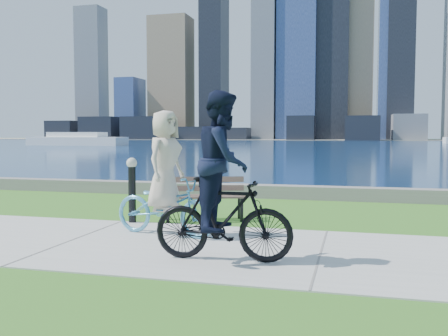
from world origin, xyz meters
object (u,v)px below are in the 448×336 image
(park_bench, at_px, (204,194))
(bollard_lamp, at_px, (132,186))
(cyclist_woman, at_px, (165,189))
(cyclist_man, at_px, (223,190))

(park_bench, distance_m, bollard_lamp, 1.46)
(bollard_lamp, relative_size, cyclist_woman, 0.61)
(park_bench, bearing_deg, bollard_lamp, -170.15)
(cyclist_woman, bearing_deg, bollard_lamp, 58.66)
(cyclist_woman, bearing_deg, park_bench, 6.03)
(cyclist_woman, xyz_separation_m, cyclist_man, (1.39, -1.41, 0.18))
(bollard_lamp, height_order, cyclist_woman, cyclist_woman)
(park_bench, relative_size, cyclist_man, 0.77)
(bollard_lamp, bearing_deg, cyclist_man, -44.20)
(park_bench, distance_m, cyclist_woman, 1.76)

